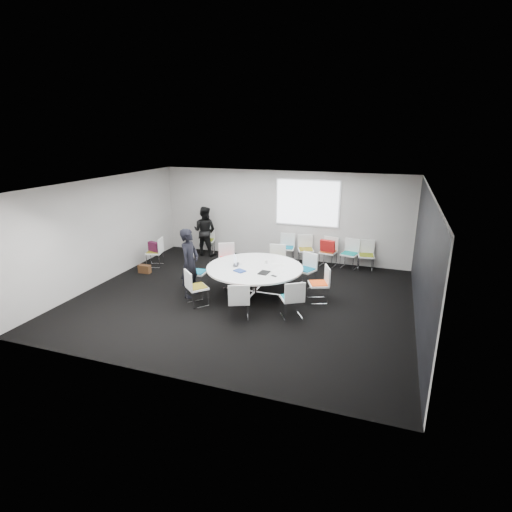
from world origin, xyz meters
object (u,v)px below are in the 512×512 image
(chair_spare_left, at_px, (155,258))
(chair_back_d, at_px, (349,259))
(chair_back_a, at_px, (287,253))
(chair_back_b, at_px, (306,255))
(chair_ring_c, at_px, (276,267))
(chair_ring_f, at_px, (197,294))
(chair_person_back, at_px, (207,245))
(chair_ring_a, at_px, (319,291))
(person_main, at_px, (190,263))
(brown_bag, at_px, (145,269))
(chair_ring_g, at_px, (239,308))
(chair_ring_h, at_px, (292,306))
(laptop, at_px, (238,265))
(cup, at_px, (266,262))
(chair_ring_e, at_px, (197,278))
(conference_table, at_px, (255,273))
(chair_ring_d, at_px, (227,265))
(maroon_bag, at_px, (154,247))
(chair_back_c, at_px, (328,257))
(chair_ring_b, at_px, (306,276))
(person_back, at_px, (205,231))

(chair_spare_left, bearing_deg, chair_back_d, -87.50)
(chair_back_a, xyz_separation_m, chair_back_b, (0.60, -0.00, 0.00))
(chair_ring_c, distance_m, chair_ring_f, 2.82)
(chair_person_back, bearing_deg, chair_ring_a, 131.89)
(chair_ring_a, bearing_deg, person_main, 80.20)
(chair_ring_c, distance_m, brown_bag, 3.83)
(chair_ring_g, height_order, chair_ring_h, same)
(laptop, xyz_separation_m, cup, (0.63, 0.37, 0.03))
(chair_ring_f, xyz_separation_m, chair_back_d, (3.10, 3.89, 0.00))
(chair_ring_e, relative_size, chair_ring_h, 1.00)
(conference_table, distance_m, cup, 0.45)
(chair_ring_d, distance_m, maroon_bag, 2.38)
(brown_bag, bearing_deg, chair_back_c, 25.73)
(chair_back_b, xyz_separation_m, laptop, (-1.13, -2.83, 0.47))
(chair_ring_e, bearing_deg, chair_ring_h, 70.89)
(chair_ring_a, height_order, chair_ring_h, same)
(chair_back_d, height_order, chair_person_back, same)
(chair_ring_h, relative_size, chair_person_back, 1.00)
(chair_ring_d, height_order, cup, chair_ring_d)
(conference_table, relative_size, chair_ring_e, 2.73)
(chair_ring_c, height_order, chair_ring_g, same)
(chair_ring_c, height_order, chair_back_b, same)
(chair_ring_b, height_order, maroon_bag, chair_ring_b)
(chair_back_d, distance_m, person_back, 4.73)
(chair_back_a, bearing_deg, chair_ring_b, 110.96)
(chair_ring_a, bearing_deg, chair_ring_d, 46.84)
(laptop, bearing_deg, chair_spare_left, 56.72)
(chair_ring_g, distance_m, maroon_bag, 4.53)
(conference_table, height_order, chair_ring_a, chair_ring_a)
(chair_person_back, xyz_separation_m, person_back, (0.00, -0.17, 0.54))
(chair_ring_a, xyz_separation_m, person_main, (-3.09, -0.70, 0.59))
(chair_ring_h, distance_m, chair_back_a, 3.95)
(chair_ring_f, distance_m, maroon_bag, 3.32)
(chair_ring_h, distance_m, chair_spare_left, 5.20)
(chair_ring_h, relative_size, chair_spare_left, 1.00)
(conference_table, relative_size, chair_ring_b, 2.73)
(chair_spare_left, distance_m, person_back, 1.90)
(laptop, height_order, maroon_bag, maroon_bag)
(chair_ring_h, distance_m, chair_back_c, 3.79)
(chair_back_d, bearing_deg, chair_person_back, 14.22)
(chair_ring_h, bearing_deg, chair_ring_a, 37.75)
(conference_table, relative_size, cup, 26.68)
(conference_table, relative_size, chair_ring_d, 2.73)
(chair_ring_e, relative_size, person_back, 0.54)
(chair_back_c, relative_size, chair_back_d, 1.00)
(chair_back_a, bearing_deg, chair_ring_c, 84.34)
(chair_ring_g, bearing_deg, chair_back_a, 67.68)
(chair_ring_a, bearing_deg, chair_ring_e, 71.30)
(chair_ring_a, height_order, laptop, chair_ring_a)
(chair_person_back, height_order, cup, chair_person_back)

